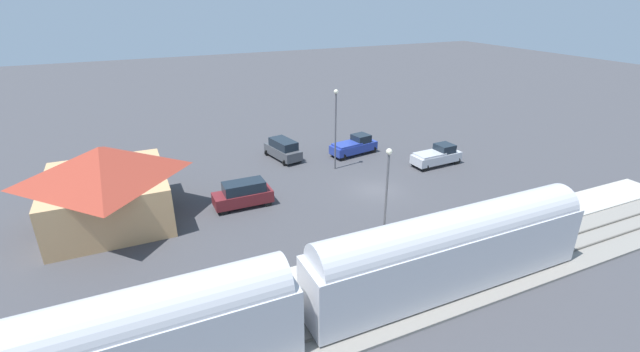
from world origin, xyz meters
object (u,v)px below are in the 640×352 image
at_px(suv_maroon, 243,194).
at_px(station_building, 106,183).
at_px(pickup_silver, 437,156).
at_px(pedestrian_on_platform, 434,227).
at_px(light_pole_near_platform, 387,182).
at_px(pedestrian_waiting_far, 511,207).
at_px(light_pole_lot_center, 336,121).
at_px(pickup_blue, 354,146).
at_px(suv_charcoal, 283,149).

bearing_deg(suv_maroon, station_building, 78.54).
bearing_deg(pickup_silver, pedestrian_on_platform, 140.42).
relative_size(suv_maroon, light_pole_near_platform, 0.71).
height_order(pedestrian_on_platform, pedestrian_waiting_far, same).
relative_size(pedestrian_waiting_far, pickup_silver, 0.31).
distance_m(station_building, light_pole_lot_center, 21.17).
height_order(pedestrian_on_platform, pickup_blue, pickup_blue).
bearing_deg(light_pole_lot_center, suv_charcoal, 38.52).
relative_size(pedestrian_on_platform, pickup_silver, 0.31).
height_order(station_building, light_pole_near_platform, light_pole_near_platform).
bearing_deg(pickup_blue, pedestrian_on_platform, 168.44).
xyz_separation_m(station_building, pedestrian_on_platform, (-13.50, -21.01, -1.92)).
relative_size(pickup_silver, light_pole_lot_center, 0.67).
height_order(pedestrian_waiting_far, pickup_silver, pickup_silver).
height_order(pickup_silver, pickup_blue, same).
xyz_separation_m(pedestrian_on_platform, light_pole_lot_center, (15.76, 0.05, 3.84)).
bearing_deg(suv_maroon, light_pole_near_platform, -138.33).
distance_m(pedestrian_on_platform, light_pole_lot_center, 16.23).
height_order(suv_charcoal, light_pole_lot_center, light_pole_lot_center).
bearing_deg(pedestrian_on_platform, suv_charcoal, 10.77).
bearing_deg(pickup_blue, suv_maroon, 116.34).
bearing_deg(suv_maroon, pedestrian_waiting_far, -121.82).
relative_size(suv_maroon, pickup_blue, 0.87).
relative_size(pickup_silver, suv_charcoal, 1.06).
height_order(station_building, pedestrian_waiting_far, station_building).
distance_m(suv_charcoal, suv_maroon, 11.51).
bearing_deg(station_building, light_pole_lot_center, -83.83).
xyz_separation_m(pedestrian_waiting_far, suv_charcoal, (20.59, 11.44, -0.13)).
distance_m(pedestrian_waiting_far, pickup_blue, 19.03).
distance_m(pedestrian_on_platform, suv_maroon, 15.77).
distance_m(pedestrian_waiting_far, light_pole_near_platform, 10.94).
relative_size(pedestrian_on_platform, suv_maroon, 0.35).
relative_size(pickup_silver, suv_maroon, 1.12).
bearing_deg(suv_charcoal, pedestrian_waiting_far, -150.95).
distance_m(pickup_silver, light_pole_lot_center, 11.53).
relative_size(station_building, light_pole_near_platform, 1.52).
bearing_deg(pedestrian_on_platform, pickup_blue, -11.56).
distance_m(pedestrian_on_platform, suv_charcoal, 21.00).
bearing_deg(pedestrian_on_platform, pedestrian_waiting_far, -89.70).
bearing_deg(light_pole_lot_center, suv_maroon, 111.83).
relative_size(pickup_blue, light_pole_lot_center, 0.69).
relative_size(pedestrian_waiting_far, suv_maroon, 0.35).
distance_m(pickup_silver, pickup_blue, 9.02).
relative_size(light_pole_near_platform, light_pole_lot_center, 0.84).
xyz_separation_m(suv_charcoal, pickup_blue, (-1.92, -7.75, -0.12)).
bearing_deg(station_building, pedestrian_on_platform, -122.72).
bearing_deg(pedestrian_waiting_far, station_building, 64.74).
height_order(station_building, suv_charcoal, station_building).
bearing_deg(light_pole_lot_center, pickup_silver, -109.02).
height_order(suv_maroon, light_pole_near_platform, light_pole_near_platform).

